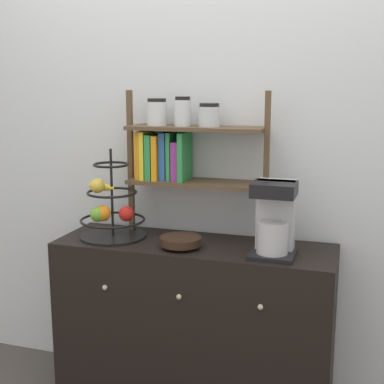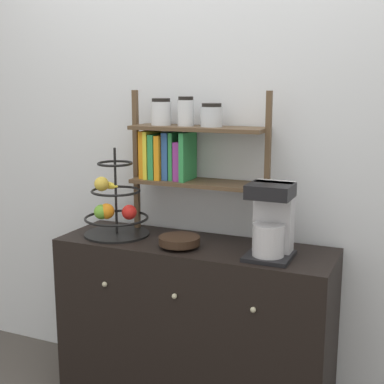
{
  "view_description": "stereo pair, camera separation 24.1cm",
  "coord_description": "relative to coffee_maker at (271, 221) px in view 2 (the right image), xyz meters",
  "views": [
    {
      "loc": [
        0.71,
        -2.05,
        1.52
      ],
      "look_at": [
        -0.01,
        0.2,
        1.05
      ],
      "focal_mm": 50.0,
      "sensor_mm": 36.0,
      "label": 1
    },
    {
      "loc": [
        0.94,
        -1.96,
        1.52
      ],
      "look_at": [
        -0.01,
        0.2,
        1.05
      ],
      "focal_mm": 50.0,
      "sensor_mm": 36.0,
      "label": 2
    }
  ],
  "objects": [
    {
      "name": "wall_back",
      "position": [
        -0.37,
        0.29,
        0.34
      ],
      "size": [
        7.0,
        0.05,
        2.6
      ],
      "primitive_type": "cube",
      "color": "silver",
      "rests_on": "ground_plane"
    },
    {
      "name": "sideboard",
      "position": [
        -0.37,
        0.04,
        -0.56
      ],
      "size": [
        1.28,
        0.43,
        0.8
      ],
      "color": "black",
      "rests_on": "ground_plane"
    },
    {
      "name": "coffee_maker",
      "position": [
        0.0,
        0.0,
        0.0
      ],
      "size": [
        0.19,
        0.2,
        0.32
      ],
      "color": "black",
      "rests_on": "sideboard"
    },
    {
      "name": "fruit_stand",
      "position": [
        -0.78,
        0.02,
        -0.02
      ],
      "size": [
        0.31,
        0.31,
        0.43
      ],
      "color": "black",
      "rests_on": "sideboard"
    },
    {
      "name": "wooden_bowl",
      "position": [
        -0.41,
        -0.03,
        -0.13
      ],
      "size": [
        0.19,
        0.19,
        0.05
      ],
      "color": "black",
      "rests_on": "sideboard"
    },
    {
      "name": "shelf_hutch",
      "position": [
        -0.49,
        0.17,
        0.27
      ],
      "size": [
        0.69,
        0.2,
        0.69
      ],
      "color": "brown",
      "rests_on": "sideboard"
    }
  ]
}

